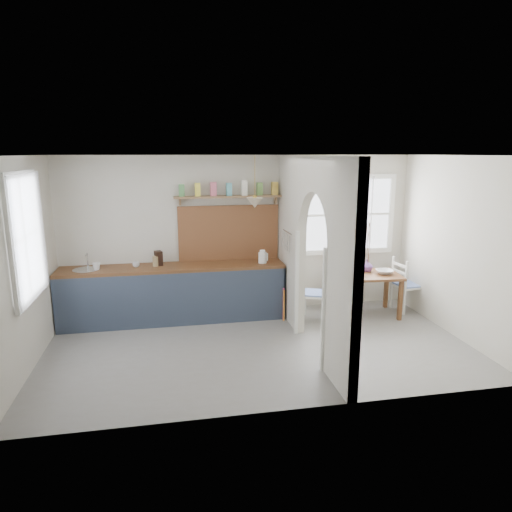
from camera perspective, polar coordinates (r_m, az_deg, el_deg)
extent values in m
cube|color=slate|center=(6.44, 0.46, -11.35)|extent=(5.80, 3.20, 0.01)
cube|color=beige|center=(5.88, 0.50, 12.47)|extent=(5.80, 3.20, 0.01)
cube|color=beige|center=(7.57, -1.89, 2.63)|extent=(5.80, 0.01, 2.60)
cube|color=beige|center=(4.52, 4.46, -4.40)|extent=(5.80, 0.01, 2.60)
cube|color=beige|center=(6.17, -26.99, -1.11)|extent=(0.01, 3.20, 2.60)
cube|color=beige|center=(7.17, 23.86, 0.97)|extent=(0.01, 3.20, 2.60)
cube|color=beige|center=(5.10, 10.90, -2.59)|extent=(0.12, 0.80, 2.60)
cube|color=beige|center=(7.14, 4.43, 1.98)|extent=(0.12, 1.20, 2.60)
cube|color=beige|center=(5.89, 7.63, 7.24)|extent=(0.12, 1.20, 1.05)
cube|color=brown|center=(7.28, -10.32, -1.41)|extent=(3.50, 0.60, 0.05)
cube|color=#344154|center=(7.13, -10.15, -5.47)|extent=(3.50, 0.03, 0.85)
cube|color=black|center=(7.45, -10.19, -4.67)|extent=(3.46, 0.45, 0.85)
cylinder|color=#B6B7B9|center=(7.38, -20.46, -1.69)|extent=(0.40, 0.40, 0.02)
cube|color=brown|center=(7.51, -3.41, 2.92)|extent=(1.65, 0.03, 0.90)
cube|color=olive|center=(7.34, -3.39, 7.43)|extent=(1.75, 0.20, 0.03)
cube|color=#448743|center=(7.28, -9.28, 8.06)|extent=(0.09, 0.09, 0.18)
cube|color=gold|center=(7.29, -7.31, 8.13)|extent=(0.09, 0.09, 0.18)
cube|color=#BF5369|center=(7.31, -5.35, 8.19)|extent=(0.09, 0.09, 0.18)
cube|color=teal|center=(7.34, -3.40, 8.24)|extent=(0.09, 0.09, 0.18)
cube|color=#EEE8CB|center=(7.37, -1.47, 8.28)|extent=(0.09, 0.09, 0.18)
cube|color=#4F7C30|center=(7.42, 0.45, 8.31)|extent=(0.09, 0.09, 0.18)
cube|color=#AD8926|center=(7.47, 2.34, 8.33)|extent=(0.09, 0.09, 0.18)
cone|color=beige|center=(7.07, -0.15, 6.67)|extent=(0.26, 0.26, 0.16)
cylinder|color=#B6B7B9|center=(6.99, 3.95, 3.01)|extent=(0.02, 0.50, 0.02)
imported|color=white|center=(7.30, -19.31, -1.23)|extent=(0.15, 0.15, 0.11)
imported|color=silver|center=(7.30, -14.76, -1.04)|extent=(0.14, 0.14, 0.08)
cube|color=black|center=(7.33, -12.08, -0.27)|extent=(0.14, 0.17, 0.23)
cylinder|color=#947F54|center=(7.29, -12.42, -0.63)|extent=(0.12, 0.12, 0.16)
cube|color=#BF2B6A|center=(7.33, 3.46, -6.00)|extent=(0.02, 0.03, 0.52)
cube|color=orange|center=(7.32, 3.49, -6.23)|extent=(0.02, 0.03, 0.53)
imported|color=silver|center=(7.75, 15.76, -1.91)|extent=(0.30, 0.30, 0.07)
imported|color=#7FAA80|center=(7.49, 12.91, -2.12)|extent=(0.11, 0.11, 0.10)
cylinder|color=#2E2627|center=(7.45, 10.89, -2.44)|extent=(0.20, 0.20, 0.01)
imported|color=#643C80|center=(7.81, 13.69, -1.16)|extent=(0.24, 0.24, 0.20)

